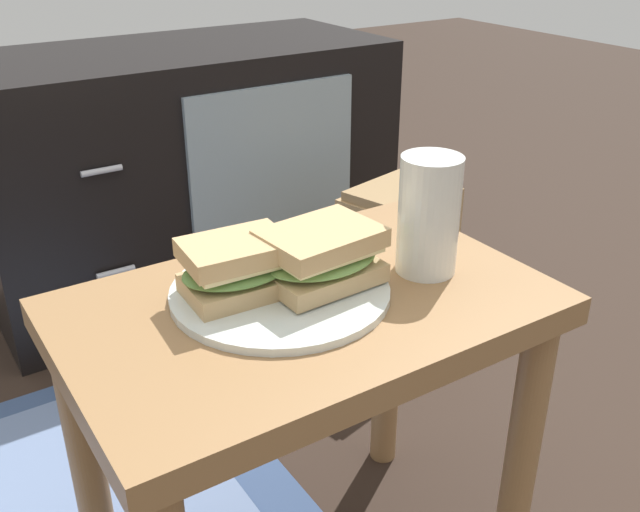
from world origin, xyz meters
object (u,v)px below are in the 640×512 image
(beer_glass, at_px, (429,217))
(sandwich_back, at_px, (321,256))
(plate, at_px, (280,292))
(paper_bag, at_px, (397,265))
(sandwich_front, at_px, (237,268))
(tv_cabinet, at_px, (186,170))

(beer_glass, bearing_deg, sandwich_back, 169.13)
(plate, bearing_deg, paper_bag, 38.48)
(plate, relative_size, paper_bag, 0.71)
(sandwich_front, distance_m, sandwich_back, 0.10)
(tv_cabinet, height_order, sandwich_front, tv_cabinet)
(plate, height_order, paper_bag, plate)
(sandwich_front, bearing_deg, paper_bag, 35.09)
(plate, distance_m, sandwich_back, 0.06)
(tv_cabinet, relative_size, beer_glass, 6.50)
(tv_cabinet, bearing_deg, sandwich_back, -103.36)
(plate, height_order, beer_glass, beer_glass)
(tv_cabinet, bearing_deg, plate, -106.27)
(beer_glass, bearing_deg, plate, 167.21)
(plate, relative_size, beer_glass, 1.74)
(paper_bag, bearing_deg, sandwich_front, -144.91)
(tv_cabinet, xyz_separation_m, beer_glass, (-0.08, -0.97, 0.24))
(tv_cabinet, bearing_deg, paper_bag, -63.78)
(beer_glass, bearing_deg, paper_bag, 53.62)
(sandwich_back, bearing_deg, sandwich_front, 161.69)
(plate, bearing_deg, sandwich_back, -18.31)
(sandwich_front, relative_size, sandwich_back, 0.90)
(sandwich_back, relative_size, beer_glass, 0.99)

